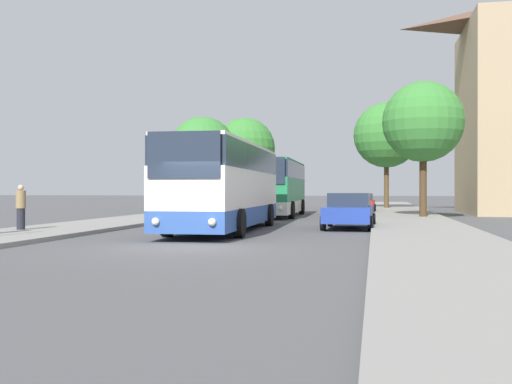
% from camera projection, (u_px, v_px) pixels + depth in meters
% --- Properties ---
extents(ground_plane, '(300.00, 300.00, 0.00)m').
position_uv_depth(ground_plane, '(190.00, 248.00, 16.95)').
color(ground_plane, '#4C4C4F').
rests_on(ground_plane, ground).
extents(sidewalk_right, '(4.00, 120.00, 0.15)m').
position_uv_depth(sidewalk_right, '(448.00, 250.00, 15.59)').
color(sidewalk_right, gray).
rests_on(sidewalk_right, ground_plane).
extents(bus_front, '(3.06, 11.63, 3.46)m').
position_uv_depth(bus_front, '(225.00, 185.00, 23.91)').
color(bus_front, '#2D519E').
rests_on(bus_front, ground_plane).
extents(bus_middle, '(2.93, 10.63, 3.40)m').
position_uv_depth(bus_middle, '(277.00, 187.00, 36.91)').
color(bus_middle, silver).
rests_on(bus_middle, ground_plane).
extents(parked_car_right_near, '(2.18, 4.53, 1.50)m').
position_uv_depth(parked_car_right_near, '(349.00, 210.00, 25.16)').
color(parked_car_right_near, '#233D9E').
rests_on(parked_car_right_near, ground_plane).
extents(parked_car_right_far, '(2.10, 4.68, 1.39)m').
position_uv_depth(parked_car_right_far, '(361.00, 203.00, 41.70)').
color(parked_car_right_far, red).
rests_on(parked_car_right_far, ground_plane).
extents(pedestrian_waiting_far, '(0.36, 0.36, 1.68)m').
position_uv_depth(pedestrian_waiting_far, '(21.00, 207.00, 22.33)').
color(pedestrian_waiting_far, '#23232D').
rests_on(pedestrian_waiting_far, sidewalk_left).
extents(tree_left_near, '(4.99, 4.99, 6.99)m').
position_uv_depth(tree_left_near, '(203.00, 150.00, 44.98)').
color(tree_left_near, '#513D23').
rests_on(tree_left_near, sidewalk_left).
extents(tree_left_far, '(5.41, 5.41, 7.91)m').
position_uv_depth(tree_left_far, '(245.00, 148.00, 53.31)').
color(tree_left_far, '#47331E').
rests_on(tree_left_far, sidewalk_left).
extents(tree_right_near, '(5.47, 5.47, 8.82)m').
position_uv_depth(tree_right_near, '(386.00, 135.00, 50.08)').
color(tree_right_near, '#513D23').
rests_on(tree_right_near, sidewalk_right).
extents(tree_right_mid, '(4.50, 4.50, 7.54)m').
position_uv_depth(tree_right_mid, '(423.00, 122.00, 33.36)').
color(tree_right_mid, '#47331E').
rests_on(tree_right_mid, sidewalk_right).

